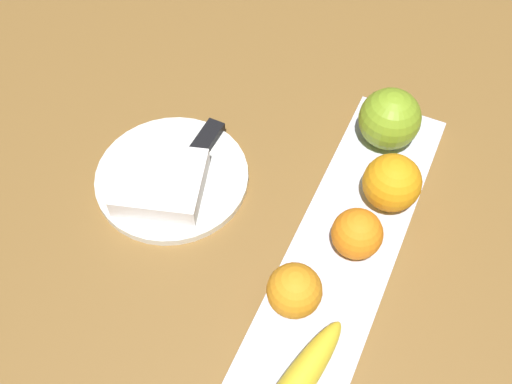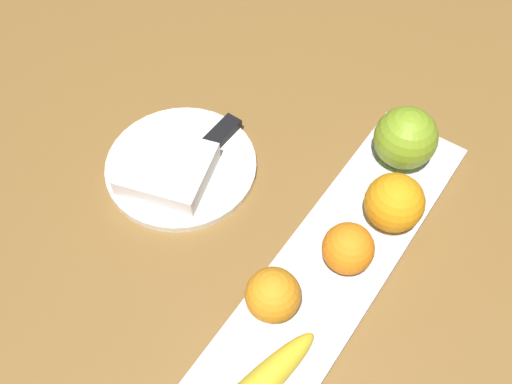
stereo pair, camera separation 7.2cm
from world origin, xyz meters
The scene contains 9 objects.
ground_plane centered at (0.00, 0.00, 0.00)m, with size 2.40×2.40×0.00m, color brown.
fruit_tray centered at (0.01, -0.01, 0.01)m, with size 0.47×0.12×0.01m, color silver.
apple centered at (-0.16, -0.02, 0.06)m, with size 0.08×0.08×0.08m, color #80A524.
orange_near_apple centered at (-0.07, 0.02, 0.05)m, with size 0.07×0.07×0.07m, color orange.
orange_near_banana centered at (0.11, -0.04, 0.05)m, with size 0.06×0.06×0.06m, color orange.
orange_center centered at (0.01, 0.00, 0.04)m, with size 0.06×0.06×0.06m, color orange.
dinner_plate centered at (0.01, -0.25, 0.01)m, with size 0.20×0.20×0.01m, color white.
folded_napkin centered at (0.03, -0.25, 0.03)m, with size 0.10×0.11×0.03m, color white.
knife centered at (-0.03, -0.24, 0.02)m, with size 0.18×0.03×0.01m.
Camera 2 is at (0.35, 0.10, 0.64)m, focal length 42.08 mm.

